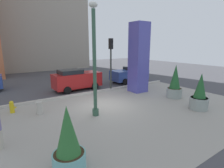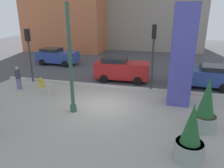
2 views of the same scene
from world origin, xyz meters
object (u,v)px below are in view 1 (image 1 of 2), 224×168
object	(u,v)px
art_pillar_blue	(139,58)
potted_plant_near_right	(175,84)
potted_plant_curbside	(68,143)
concrete_bollard	(39,108)
lamp_post	(95,64)
car_intersection	(77,79)
fire_hydrant	(12,107)
car_passing_lane	(130,74)
traffic_light_corner	(111,56)
potted_plant_near_left	(200,95)

from	to	relation	value
art_pillar_blue	potted_plant_near_right	world-z (taller)	art_pillar_blue
potted_plant_curbside	concrete_bollard	world-z (taller)	potted_plant_curbside
lamp_post	car_intersection	distance (m)	6.67
fire_hydrant	car_intersection	distance (m)	6.25
potted_plant_near_right	car_passing_lane	size ratio (longest dim) A/B	0.62
potted_plant_curbside	art_pillar_blue	bearing A→B (deg)	35.89
potted_plant_curbside	potted_plant_near_right	world-z (taller)	potted_plant_near_right
potted_plant_near_right	traffic_light_corner	bearing A→B (deg)	121.40
potted_plant_curbside	traffic_light_corner	world-z (taller)	traffic_light_corner
potted_plant_near_right	fire_hydrant	bearing A→B (deg)	162.51
art_pillar_blue	traffic_light_corner	size ratio (longest dim) A/B	1.28
potted_plant_near_left	concrete_bollard	bearing A→B (deg)	150.97
car_intersection	traffic_light_corner	bearing A→B (deg)	-36.27
art_pillar_blue	potted_plant_near_left	distance (m)	5.80
potted_plant_near_right	car_passing_lane	world-z (taller)	potted_plant_near_right
potted_plant_near_left	concrete_bollard	xyz separation A→B (m)	(-8.53, 4.74, -0.56)
concrete_bollard	traffic_light_corner	bearing A→B (deg)	19.77
concrete_bollard	potted_plant_near_left	bearing A→B (deg)	-29.03
fire_hydrant	traffic_light_corner	world-z (taller)	traffic_light_corner
art_pillar_blue	car_passing_lane	bearing A→B (deg)	60.16
potted_plant_near_left	car_passing_lane	xyz separation A→B (m)	(1.80, 8.97, -0.08)
fire_hydrant	car_intersection	world-z (taller)	car_intersection
potted_plant_near_left	concrete_bollard	distance (m)	9.78
car_passing_lane	art_pillar_blue	bearing A→B (deg)	-119.84
potted_plant_near_left	art_pillar_blue	bearing A→B (deg)	92.32
potted_plant_curbside	car_intersection	distance (m)	10.56
potted_plant_curbside	potted_plant_near_right	xyz separation A→B (m)	(9.61, 3.19, 0.12)
potted_plant_near_left	traffic_light_corner	xyz separation A→B (m)	(-1.95, 7.10, 2.14)
potted_plant_near_left	car_passing_lane	size ratio (longest dim) A/B	0.56
concrete_bollard	traffic_light_corner	distance (m)	7.50
fire_hydrant	potted_plant_curbside	bearing A→B (deg)	-80.37
potted_plant_near_right	lamp_post	bearing A→B (deg)	177.82
concrete_bollard	car_intersection	world-z (taller)	car_intersection
traffic_light_corner	car_intersection	bearing A→B (deg)	143.73
concrete_bollard	car_intersection	bearing A→B (deg)	45.72
art_pillar_blue	car_intersection	xyz separation A→B (m)	(-4.22, 3.48, -1.95)
lamp_post	car_intersection	bearing A→B (deg)	76.80
potted_plant_curbside	concrete_bollard	bearing A→B (deg)	87.86
art_pillar_blue	fire_hydrant	world-z (taller)	art_pillar_blue
lamp_post	car_intersection	size ratio (longest dim) A/B	1.42
potted_plant_near_left	concrete_bollard	world-z (taller)	potted_plant_near_left
traffic_light_corner	lamp_post	bearing A→B (deg)	-132.12
potted_plant_near_right	traffic_light_corner	distance (m)	5.78
potted_plant_near_right	car_intersection	bearing A→B (deg)	129.48
potted_plant_curbside	traffic_light_corner	size ratio (longest dim) A/B	0.48
fire_hydrant	potted_plant_near_left	bearing A→B (deg)	-30.74
car_passing_lane	car_intersection	size ratio (longest dim) A/B	0.96
art_pillar_blue	fire_hydrant	size ratio (longest dim) A/B	7.75
concrete_bollard	car_passing_lane	size ratio (longest dim) A/B	0.18
potted_plant_near_right	concrete_bollard	size ratio (longest dim) A/B	3.41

